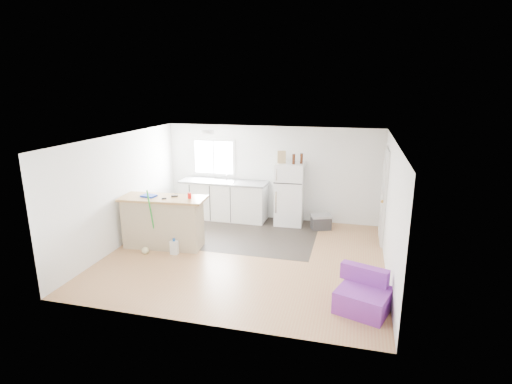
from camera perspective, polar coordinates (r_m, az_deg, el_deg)
room at (r=7.87m, az=-1.61°, el=-1.07°), size 5.51×5.01×2.41m
vinyl_zone at (r=9.58m, az=-3.70°, el=-5.65°), size 4.05×2.50×0.00m
window at (r=10.57m, az=-6.04°, el=4.97°), size 1.18×0.06×0.98m
interior_door at (r=9.15m, az=17.82°, el=-0.67°), size 0.11×0.92×2.10m
ceiling_fixture at (r=9.14m, az=-6.91°, el=8.51°), size 0.30×0.30×0.07m
kitchen_cabinets at (r=10.37m, az=-4.56°, el=-1.08°), size 2.26×0.73×1.30m
peninsula at (r=8.77m, az=-13.11°, el=-4.15°), size 1.84×0.82×1.10m
refrigerator at (r=9.90m, az=4.81°, el=-0.28°), size 0.71×0.68×1.55m
cooler at (r=9.80m, az=9.28°, el=-4.22°), size 0.56×0.47×0.36m
purple_seat at (r=6.59m, az=15.10°, el=-14.12°), size 0.94×0.92×0.62m
cleaner_jug at (r=8.46m, az=-11.60°, el=-7.75°), size 0.16×0.11×0.34m
mop at (r=8.60m, az=-15.29°, el=-7.01°), size 0.25×0.39×1.39m
red_cup at (r=8.37m, az=-9.48°, el=-0.52°), size 0.10×0.10×0.12m
blue_tray at (r=8.71m, az=-15.07°, el=-0.53°), size 0.33×0.27×0.04m
tool_a at (r=8.58m, az=-11.56°, el=-0.56°), size 0.15×0.10×0.03m
tool_b at (r=8.44m, az=-13.00°, el=-0.92°), size 0.11×0.08×0.03m
cardboard_box at (r=9.68m, az=3.68°, el=4.99°), size 0.22×0.15×0.30m
bottle_left at (r=9.58m, az=5.40°, el=4.70°), size 0.09×0.09×0.25m
bottle_right at (r=9.68m, az=6.51°, el=4.78°), size 0.09×0.09×0.25m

